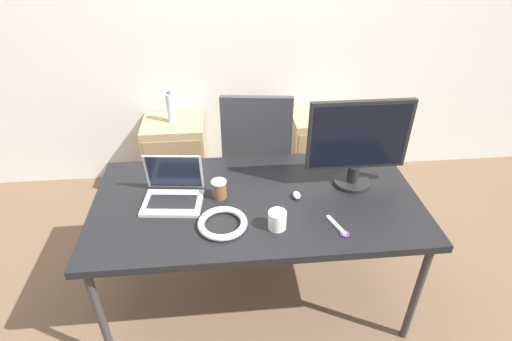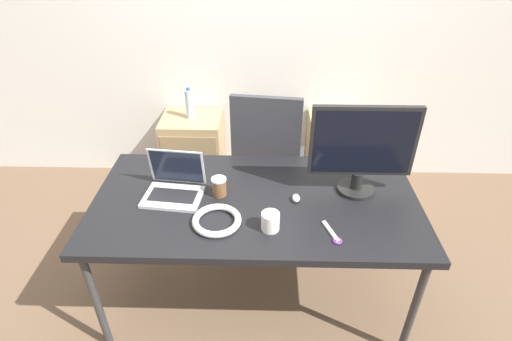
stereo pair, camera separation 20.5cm
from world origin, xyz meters
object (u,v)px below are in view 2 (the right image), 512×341
Objects in this scene: water_bottle at (190,104)px; coffee_cup_brown at (219,187)px; mouse at (296,198)px; office_chair at (268,174)px; cabinet_left at (194,152)px; laptop_center at (174,186)px; monitor at (362,148)px; cabinet_right at (336,154)px; cable_coil at (217,220)px; coffee_cup_white at (270,221)px.

water_bottle reaches higher than coffee_cup_brown.
water_bottle is at bearing 122.38° from mouse.
office_chair is 0.81m from mouse.
cabinet_left is at bearing -90.00° from water_bottle.
office_chair is at bearing 53.57° from laptop_center.
water_bottle is 0.77× the size of laptop_center.
monitor reaches higher than water_bottle.
coffee_cup_brown reaches higher than cabinet_right.
monitor is 5.27× the size of coffee_cup_brown.
monitor is 0.81m from cable_coil.
cabinet_right is 10.26× the size of mouse.
laptop_center reaches higher than coffee_cup_brown.
laptop_center is at bearing -84.38° from water_bottle.
laptop_center is 0.57m from coffee_cup_white.
coffee_cup_brown reaches higher than coffee_cup_white.
monitor is (1.08, -1.09, 0.25)m from water_bottle.
cabinet_left is 10.26× the size of mouse.
cabinet_right is 2.63× the size of cable_coil.
office_chair is 1.73× the size of cabinet_left.
mouse is at bearing -3.69° from laptop_center.
water_bottle is at bearing 95.62° from laptop_center.
cabinet_left is 1.18× the size of monitor.
monitor reaches higher than laptop_center.
water_bottle reaches higher than coffee_cup_white.
office_chair is 11.77× the size of coffee_cup_white.
cabinet_right is at bearing 47.09° from laptop_center.
cabinet_right is (1.18, 0.00, 0.00)m from cabinet_left.
cabinet_left is at bearing 107.05° from coffee_cup_brown.
water_bottle is (0.00, 0.00, 0.43)m from cabinet_left.
mouse is (0.76, -1.19, 0.44)m from cabinet_left.
cable_coil is (0.25, -0.23, -0.03)m from laptop_center.
laptop_center reaches higher than cable_coil.
office_chair is at bearing 74.34° from cable_coil.
laptop_center is at bearing -179.57° from coffee_cup_brown.
coffee_cup_brown is (-0.27, 0.27, 0.00)m from coffee_cup_white.
cabinet_right is (0.56, 0.46, -0.10)m from office_chair.
cabinet_left is (-0.62, 0.46, -0.10)m from office_chair.
water_bottle is at bearing 107.02° from coffee_cup_brown.
coffee_cup_brown is at bearing 92.58° from cable_coil.
laptop_center is at bearing -132.91° from cabinet_right.
cabinet_right is at bearing 68.40° from coffee_cup_white.
water_bottle is 0.47× the size of monitor.
cabinet_right is at bearing 0.00° from cabinet_left.
water_bottle reaches higher than cabinet_left.
cabinet_left is at bearing 104.73° from cable_coil.
cabinet_right is 6.20× the size of coffee_cup_brown.
mouse is at bearing -57.62° from water_bottle.
laptop_center is 3.17× the size of coffee_cup_brown.
water_bottle is 1.20m from coffee_cup_brown.
monitor is at bearing -45.18° from cabinet_left.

